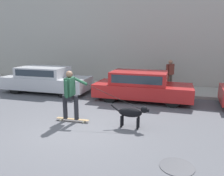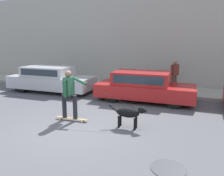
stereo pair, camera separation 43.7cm
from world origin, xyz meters
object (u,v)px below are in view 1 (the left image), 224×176
Objects in this scene: parked_car_0 at (46,80)px; dog at (132,113)px; parked_car_1 at (142,86)px; pedestrian_with_bag at (170,73)px; skateboarder at (70,93)px.

dog is at bearing -33.38° from parked_car_0.
parked_car_1 is 3.27m from dog.
parked_car_1 is at bearing 97.99° from pedestrian_with_bag.
parked_car_0 is 3.75× the size of dog.
skateboarder reaches higher than pedestrian_with_bag.
parked_car_0 is at bearing 53.65° from pedestrian_with_bag.
skateboarder reaches higher than parked_car_0.
skateboarder is (3.30, -3.36, 0.31)m from parked_car_0.
pedestrian_with_bag is (0.74, 5.48, 0.51)m from dog.
parked_car_1 is at bearing -2.01° from parked_car_0.
skateboarder is 6.24m from pedestrian_with_bag.
dog is 2.10m from skateboarder.
parked_car_0 is at bearing 178.31° from parked_car_1.
parked_car_0 is 6.48m from pedestrian_with_bag.
dog is at bearing -86.04° from parked_car_1.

